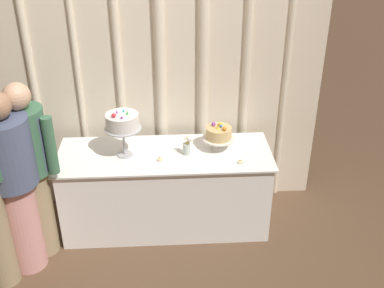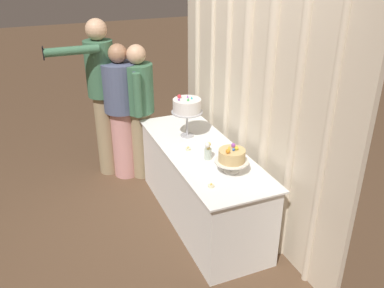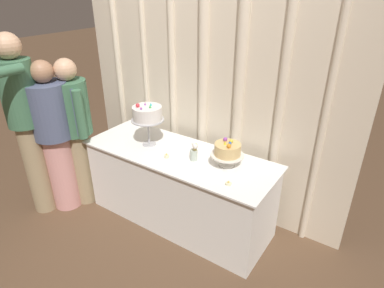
{
  "view_description": "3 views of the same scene",
  "coord_description": "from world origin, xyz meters",
  "px_view_note": "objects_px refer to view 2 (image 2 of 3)",
  "views": [
    {
      "loc": [
        0.03,
        -3.31,
        2.73
      ],
      "look_at": [
        0.23,
        0.14,
        0.79
      ],
      "focal_mm": 44.08,
      "sensor_mm": 36.0,
      "label": 1
    },
    {
      "loc": [
        3.04,
        -1.25,
        2.39
      ],
      "look_at": [
        -0.06,
        0.03,
        0.78
      ],
      "focal_mm": 38.4,
      "sensor_mm": 36.0,
      "label": 2
    },
    {
      "loc": [
        1.54,
        -1.95,
        2.12
      ],
      "look_at": [
        0.17,
        0.08,
        0.88
      ],
      "focal_mm": 30.53,
      "sensor_mm": 36.0,
      "label": 3
    }
  ],
  "objects_px": {
    "flower_vase": "(208,151)",
    "cake_table": "(201,184)",
    "guest_girl_blue_dress": "(101,91)",
    "tealight_near_left": "(211,186)",
    "cake_display_nearright": "(232,157)",
    "guest_man_pink_jacket": "(122,109)",
    "guest_man_dark_suit": "(139,108)",
    "cake_display_nearleft": "(187,107)",
    "tealight_far_left": "(188,149)"
  },
  "relations": [
    {
      "from": "flower_vase",
      "to": "cake_table",
      "type": "bearing_deg",
      "value": 172.36
    },
    {
      "from": "guest_girl_blue_dress",
      "to": "tealight_near_left",
      "type": "bearing_deg",
      "value": 13.41
    },
    {
      "from": "cake_display_nearright",
      "to": "guest_man_pink_jacket",
      "type": "relative_size",
      "value": 0.18
    },
    {
      "from": "guest_girl_blue_dress",
      "to": "flower_vase",
      "type": "bearing_deg",
      "value": 22.77
    },
    {
      "from": "tealight_near_left",
      "to": "guest_man_dark_suit",
      "type": "xyz_separation_m",
      "value": [
        -1.64,
        -0.1,
        0.08
      ]
    },
    {
      "from": "cake_display_nearleft",
      "to": "flower_vase",
      "type": "distance_m",
      "value": 0.56
    },
    {
      "from": "flower_vase",
      "to": "guest_man_pink_jacket",
      "type": "distance_m",
      "value": 1.37
    },
    {
      "from": "cake_display_nearleft",
      "to": "guest_man_pink_jacket",
      "type": "bearing_deg",
      "value": -150.2
    },
    {
      "from": "tealight_far_left",
      "to": "tealight_near_left",
      "type": "xyz_separation_m",
      "value": [
        0.65,
        -0.07,
        -0.0
      ]
    },
    {
      "from": "flower_vase",
      "to": "tealight_near_left",
      "type": "distance_m",
      "value": 0.46
    },
    {
      "from": "tealight_far_left",
      "to": "guest_man_dark_suit",
      "type": "bearing_deg",
      "value": -170.2
    },
    {
      "from": "tealight_near_left",
      "to": "guest_man_dark_suit",
      "type": "relative_size",
      "value": 0.03
    },
    {
      "from": "tealight_near_left",
      "to": "guest_man_pink_jacket",
      "type": "height_order",
      "value": "guest_man_pink_jacket"
    },
    {
      "from": "tealight_near_left",
      "to": "guest_man_pink_jacket",
      "type": "bearing_deg",
      "value": -171.1
    },
    {
      "from": "cake_display_nearleft",
      "to": "guest_man_pink_jacket",
      "type": "distance_m",
      "value": 0.93
    },
    {
      "from": "flower_vase",
      "to": "tealight_near_left",
      "type": "height_order",
      "value": "flower_vase"
    },
    {
      "from": "cake_display_nearright",
      "to": "flower_vase",
      "type": "bearing_deg",
      "value": -162.0
    },
    {
      "from": "tealight_far_left",
      "to": "guest_girl_blue_dress",
      "type": "height_order",
      "value": "guest_girl_blue_dress"
    },
    {
      "from": "guest_man_pink_jacket",
      "to": "cake_display_nearleft",
      "type": "bearing_deg",
      "value": 29.8
    },
    {
      "from": "guest_girl_blue_dress",
      "to": "cake_display_nearright",
      "type": "bearing_deg",
      "value": 22.04
    },
    {
      "from": "cake_display_nearright",
      "to": "cake_display_nearleft",
      "type": "bearing_deg",
      "value": -174.89
    },
    {
      "from": "guest_man_dark_suit",
      "to": "cake_display_nearleft",
      "type": "bearing_deg",
      "value": 21.69
    },
    {
      "from": "cake_table",
      "to": "guest_man_pink_jacket",
      "type": "height_order",
      "value": "guest_man_pink_jacket"
    },
    {
      "from": "cake_display_nearright",
      "to": "tealight_near_left",
      "type": "bearing_deg",
      "value": -58.95
    },
    {
      "from": "cake_display_nearleft",
      "to": "tealight_far_left",
      "type": "distance_m",
      "value": 0.42
    },
    {
      "from": "cake_display_nearright",
      "to": "guest_girl_blue_dress",
      "type": "relative_size",
      "value": 0.16
    },
    {
      "from": "guest_man_pink_jacket",
      "to": "tealight_near_left",
      "type": "bearing_deg",
      "value": 8.9
    },
    {
      "from": "cake_table",
      "to": "guest_girl_blue_dress",
      "type": "xyz_separation_m",
      "value": [
        -1.26,
        -0.63,
        0.62
      ]
    },
    {
      "from": "guest_man_pink_jacket",
      "to": "cake_display_nearright",
      "type": "bearing_deg",
      "value": 18.28
    },
    {
      "from": "cake_table",
      "to": "cake_display_nearright",
      "type": "height_order",
      "value": "cake_display_nearright"
    },
    {
      "from": "flower_vase",
      "to": "guest_man_pink_jacket",
      "type": "relative_size",
      "value": 0.12
    },
    {
      "from": "cake_table",
      "to": "guest_man_pink_jacket",
      "type": "relative_size",
      "value": 1.19
    },
    {
      "from": "cake_display_nearleft",
      "to": "flower_vase",
      "type": "xyz_separation_m",
      "value": [
        0.52,
        -0.02,
        -0.22
      ]
    },
    {
      "from": "cake_table",
      "to": "cake_display_nearleft",
      "type": "height_order",
      "value": "cake_display_nearleft"
    },
    {
      "from": "guest_girl_blue_dress",
      "to": "cake_table",
      "type": "bearing_deg",
      "value": 26.74
    },
    {
      "from": "guest_girl_blue_dress",
      "to": "guest_man_pink_jacket",
      "type": "bearing_deg",
      "value": 50.5
    },
    {
      "from": "tealight_near_left",
      "to": "flower_vase",
      "type": "bearing_deg",
      "value": 158.84
    },
    {
      "from": "guest_man_dark_suit",
      "to": "guest_man_pink_jacket",
      "type": "xyz_separation_m",
      "value": [
        -0.09,
        -0.17,
        -0.01
      ]
    },
    {
      "from": "cake_table",
      "to": "cake_display_nearright",
      "type": "distance_m",
      "value": 0.69
    },
    {
      "from": "tealight_near_left",
      "to": "guest_man_dark_suit",
      "type": "height_order",
      "value": "guest_man_dark_suit"
    },
    {
      "from": "tealight_far_left",
      "to": "guest_man_pink_jacket",
      "type": "bearing_deg",
      "value": -162.32
    },
    {
      "from": "cake_display_nearright",
      "to": "guest_man_dark_suit",
      "type": "height_order",
      "value": "guest_man_dark_suit"
    },
    {
      "from": "cake_table",
      "to": "tealight_near_left",
      "type": "distance_m",
      "value": 0.74
    },
    {
      "from": "cake_display_nearright",
      "to": "guest_girl_blue_dress",
      "type": "height_order",
      "value": "guest_girl_blue_dress"
    },
    {
      "from": "cake_display_nearleft",
      "to": "tealight_near_left",
      "type": "relative_size",
      "value": 8.38
    },
    {
      "from": "guest_girl_blue_dress",
      "to": "guest_man_pink_jacket",
      "type": "relative_size",
      "value": 1.16
    },
    {
      "from": "tealight_far_left",
      "to": "tealight_near_left",
      "type": "bearing_deg",
      "value": -6.39
    },
    {
      "from": "flower_vase",
      "to": "guest_man_pink_jacket",
      "type": "height_order",
      "value": "guest_man_pink_jacket"
    },
    {
      "from": "tealight_near_left",
      "to": "guest_girl_blue_dress",
      "type": "relative_size",
      "value": 0.03
    },
    {
      "from": "cake_display_nearleft",
      "to": "guest_man_pink_jacket",
      "type": "height_order",
      "value": "guest_man_pink_jacket"
    }
  ]
}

